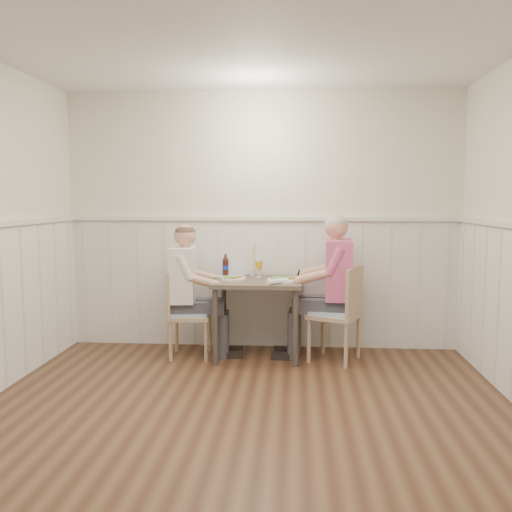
{
  "coord_description": "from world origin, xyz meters",
  "views": [
    {
      "loc": [
        0.35,
        -3.26,
        1.52
      ],
      "look_at": [
        -0.01,
        1.64,
        1.0
      ],
      "focal_mm": 38.0,
      "sensor_mm": 36.0,
      "label": 1
    }
  ],
  "objects_px": {
    "chair_left": "(185,311)",
    "man_in_pink": "(334,298)",
    "chair_right": "(340,310)",
    "beer_bottle": "(226,266)",
    "grass_vase": "(253,260)",
    "diner_cream": "(187,300)",
    "dining_table": "(258,291)"
  },
  "relations": [
    {
      "from": "dining_table",
      "to": "man_in_pink",
      "type": "xyz_separation_m",
      "value": [
        0.73,
        -0.01,
        -0.06
      ]
    },
    {
      "from": "chair_right",
      "to": "diner_cream",
      "type": "xyz_separation_m",
      "value": [
        -1.46,
        0.07,
        0.06
      ]
    },
    {
      "from": "grass_vase",
      "to": "chair_right",
      "type": "bearing_deg",
      "value": -22.03
    },
    {
      "from": "chair_right",
      "to": "beer_bottle",
      "type": "relative_size",
      "value": 4.07
    },
    {
      "from": "dining_table",
      "to": "chair_right",
      "type": "xyz_separation_m",
      "value": [
        0.78,
        -0.1,
        -0.16
      ]
    },
    {
      "from": "chair_right",
      "to": "beer_bottle",
      "type": "xyz_separation_m",
      "value": [
        -1.12,
        0.35,
        0.36
      ]
    },
    {
      "from": "chair_left",
      "to": "man_in_pink",
      "type": "distance_m",
      "value": 1.43
    },
    {
      "from": "chair_left",
      "to": "diner_cream",
      "type": "bearing_deg",
      "value": 53.78
    },
    {
      "from": "diner_cream",
      "to": "grass_vase",
      "type": "height_order",
      "value": "diner_cream"
    },
    {
      "from": "beer_bottle",
      "to": "grass_vase",
      "type": "height_order",
      "value": "grass_vase"
    },
    {
      "from": "chair_left",
      "to": "beer_bottle",
      "type": "bearing_deg",
      "value": 40.57
    },
    {
      "from": "dining_table",
      "to": "chair_right",
      "type": "relative_size",
      "value": 0.93
    },
    {
      "from": "chair_right",
      "to": "chair_left",
      "type": "xyz_separation_m",
      "value": [
        -1.47,
        0.05,
        -0.04
      ]
    },
    {
      "from": "dining_table",
      "to": "diner_cream",
      "type": "xyz_separation_m",
      "value": [
        -0.68,
        -0.02,
        -0.1
      ]
    },
    {
      "from": "grass_vase",
      "to": "man_in_pink",
      "type": "bearing_deg",
      "value": -17.61
    },
    {
      "from": "diner_cream",
      "to": "grass_vase",
      "type": "distance_m",
      "value": 0.76
    },
    {
      "from": "chair_left",
      "to": "grass_vase",
      "type": "xyz_separation_m",
      "value": [
        0.63,
        0.29,
        0.47
      ]
    },
    {
      "from": "dining_table",
      "to": "grass_vase",
      "type": "bearing_deg",
      "value": 104.92
    },
    {
      "from": "dining_table",
      "to": "diner_cream",
      "type": "relative_size",
      "value": 0.64
    },
    {
      "from": "chair_right",
      "to": "grass_vase",
      "type": "xyz_separation_m",
      "value": [
        -0.84,
        0.34,
        0.43
      ]
    },
    {
      "from": "chair_left",
      "to": "grass_vase",
      "type": "height_order",
      "value": "grass_vase"
    },
    {
      "from": "man_in_pink",
      "to": "beer_bottle",
      "type": "xyz_separation_m",
      "value": [
        -1.07,
        0.26,
        0.26
      ]
    },
    {
      "from": "chair_left",
      "to": "man_in_pink",
      "type": "xyz_separation_m",
      "value": [
        1.42,
        0.04,
        0.14
      ]
    },
    {
      "from": "diner_cream",
      "to": "beer_bottle",
      "type": "relative_size",
      "value": 5.94
    },
    {
      "from": "dining_table",
      "to": "grass_vase",
      "type": "distance_m",
      "value": 0.37
    },
    {
      "from": "dining_table",
      "to": "diner_cream",
      "type": "height_order",
      "value": "diner_cream"
    },
    {
      "from": "chair_right",
      "to": "diner_cream",
      "type": "relative_size",
      "value": 0.69
    },
    {
      "from": "chair_left",
      "to": "grass_vase",
      "type": "bearing_deg",
      "value": 24.71
    },
    {
      "from": "dining_table",
      "to": "man_in_pink",
      "type": "relative_size",
      "value": 0.59
    },
    {
      "from": "man_in_pink",
      "to": "grass_vase",
      "type": "xyz_separation_m",
      "value": [
        -0.79,
        0.25,
        0.33
      ]
    },
    {
      "from": "grass_vase",
      "to": "beer_bottle",
      "type": "bearing_deg",
      "value": 177.23
    },
    {
      "from": "chair_right",
      "to": "man_in_pink",
      "type": "distance_m",
      "value": 0.15
    }
  ]
}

